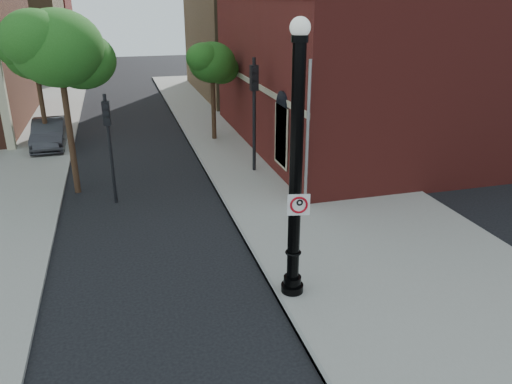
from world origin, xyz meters
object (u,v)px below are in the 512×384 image
object	(u,v)px
parked_car	(49,133)
traffic_signal_right	(254,97)
no_parking_sign	(299,205)
traffic_signal_left	(108,131)
lamppost	(295,181)

from	to	relation	value
parked_car	traffic_signal_right	xyz separation A→B (m)	(9.30, -6.89, 2.69)
no_parking_sign	traffic_signal_left	bearing A→B (deg)	130.60
no_parking_sign	parked_car	bearing A→B (deg)	125.95
no_parking_sign	parked_car	size ratio (longest dim) A/B	0.12
lamppost	parked_car	bearing A→B (deg)	114.40
parked_car	traffic_signal_right	distance (m)	11.88
traffic_signal_left	traffic_signal_right	bearing A→B (deg)	21.83
no_parking_sign	parked_car	distance (m)	18.70
parked_car	traffic_signal_left	world-z (taller)	traffic_signal_left
lamppost	traffic_signal_right	bearing A→B (deg)	80.31
no_parking_sign	traffic_signal_left	distance (m)	9.24
traffic_signal_right	traffic_signal_left	bearing A→B (deg)	-165.21
lamppost	parked_car	size ratio (longest dim) A/B	1.57
no_parking_sign	traffic_signal_right	xyz separation A→B (m)	(1.65, 10.07, 0.74)
no_parking_sign	traffic_signal_left	world-z (taller)	traffic_signal_left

